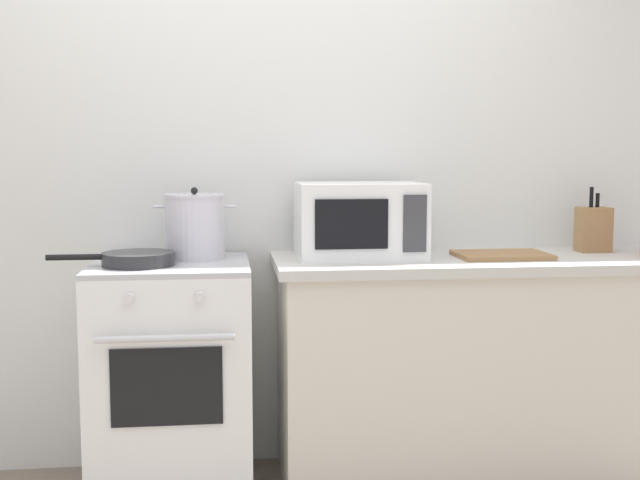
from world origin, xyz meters
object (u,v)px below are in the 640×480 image
stove (173,380)px  frying_pan (137,259)px  microwave (359,220)px  knife_block (593,229)px  stock_pot (195,226)px  cutting_board (502,255)px

stove → frying_pan: (-0.12, -0.07, 0.48)m
frying_pan → microwave: microwave is taller
microwave → knife_block: (1.02, 0.06, -0.05)m
microwave → stock_pot: bearing=177.2°
frying_pan → cutting_board: 1.43m
knife_block → stove: bearing=-175.4°
knife_block → stock_pot: bearing=-179.0°
stock_pot → frying_pan: (-0.21, -0.18, -0.10)m
frying_pan → microwave: (0.86, 0.15, 0.12)m
stove → microwave: (0.75, 0.08, 0.61)m
stove → frying_pan: size_ratio=1.96×
cutting_board → stove: bearing=-180.0°
knife_block → cutting_board: bearing=-162.8°
stock_pot → frying_pan: stock_pot is taller
microwave → knife_block: size_ratio=1.81×
microwave → frying_pan: bearing=-170.3°
stock_pot → frying_pan: size_ratio=0.69×
cutting_board → microwave: bearing=172.2°
stock_pot → frying_pan: bearing=-139.3°
stove → frying_pan: 0.50m
stove → cutting_board: (1.32, 0.00, 0.47)m
microwave → cutting_board: (0.57, -0.08, -0.14)m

